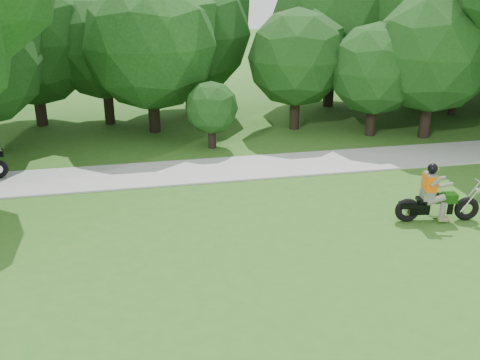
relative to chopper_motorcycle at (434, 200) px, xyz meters
name	(u,v)px	position (x,y,z in m)	size (l,w,h in m)	color
ground	(380,302)	(-2.94, -3.18, -0.59)	(100.00, 100.00, 0.00)	#2D641C
walkway	(277,166)	(-2.94, 4.82, -0.56)	(60.00, 2.20, 0.06)	#A0A09B
tree_line	(277,32)	(-1.25, 11.49, 3.06)	(40.39, 12.63, 7.78)	black
chopper_motorcycle	(434,200)	(0.00, 0.00, 0.00)	(2.26, 0.72, 1.61)	black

